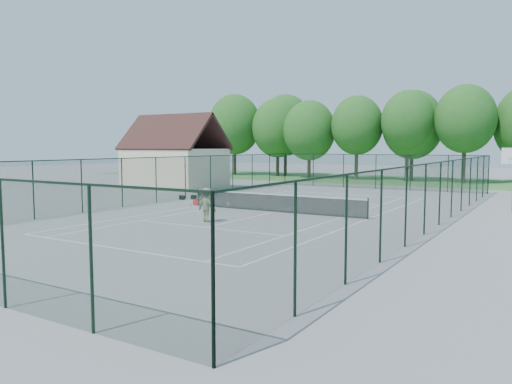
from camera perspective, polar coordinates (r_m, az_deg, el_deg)
ground at (r=28.46m, az=2.11°, el=-2.29°), size 140.00×140.00×0.00m
grass_far at (r=56.42m, az=17.29°, el=1.25°), size 80.00×16.00×0.01m
court_lines at (r=28.46m, az=2.11°, el=-2.28°), size 11.05×23.85×0.01m
tennis_net at (r=28.39m, az=2.12°, el=-1.14°), size 11.08×0.08×1.10m
fence_enclosure at (r=28.29m, az=2.12°, el=0.84°), size 18.05×36.05×3.02m
utility_building at (r=45.69m, az=-9.28°, el=4.43°), size 8.60×6.27×6.63m
tree_line_far at (r=56.34m, az=17.46°, el=7.33°), size 39.40×6.40×9.70m
sports_bag_a at (r=35.28m, az=-8.46°, el=-0.63°), size 0.39×0.25×0.30m
sports_bag_b at (r=35.41m, az=-7.13°, el=-0.59°), size 0.41×0.29×0.30m
tennis_player at (r=24.71m, az=-5.64°, el=-1.48°), size 1.92×0.89×1.70m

